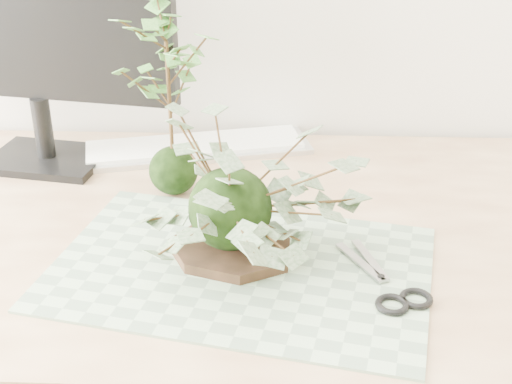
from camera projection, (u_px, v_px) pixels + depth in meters
desk at (226, 273)px, 1.10m from camera, size 1.60×0.70×0.74m
cutting_mat at (241, 267)px, 0.95m from camera, size 0.55×0.43×0.00m
stone_dish at (231, 250)px, 0.98m from camera, size 0.23×0.23×0.01m
ivy_kokedama at (230, 173)px, 0.92m from camera, size 0.37×0.37×0.23m
maple_kokedama at (167, 54)px, 1.05m from camera, size 0.21×0.21×0.33m
keyboard at (195, 147)px, 1.30m from camera, size 0.43×0.22×0.02m
monitor at (29, 21)px, 1.15m from camera, size 0.49×0.17×0.43m
scissors at (387, 293)px, 0.89m from camera, size 0.09×0.18×0.01m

